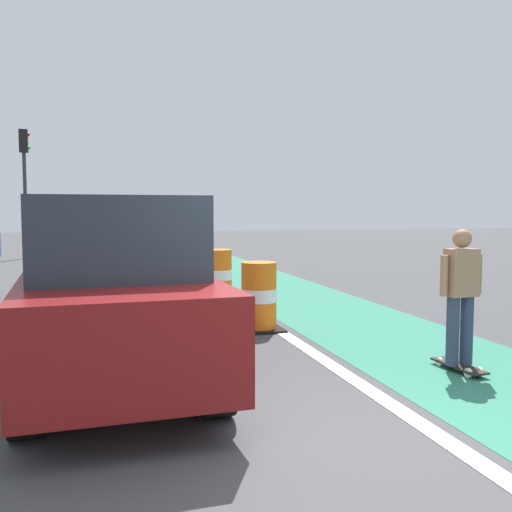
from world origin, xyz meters
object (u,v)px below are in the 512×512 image
at_px(parked_suv_nearest, 112,289).
at_px(traffic_barrel_mid, 218,276).
at_px(traffic_barrel_back, 197,260).
at_px(skateboarder_on_lane, 461,295).
at_px(traffic_barrel_front, 259,297).
at_px(traffic_light_corner, 25,170).
at_px(traffic_barrel_far, 174,250).

relative_size(parked_suv_nearest, traffic_barrel_mid, 4.30).
bearing_deg(traffic_barrel_back, skateboarder_on_lane, -81.98).
height_order(traffic_barrel_front, traffic_light_corner, traffic_light_corner).
bearing_deg(traffic_barrel_far, skateboarder_on_lane, -83.75).
height_order(parked_suv_nearest, traffic_barrel_back, parked_suv_nearest).
xyz_separation_m(parked_suv_nearest, traffic_barrel_front, (2.32, 2.23, -0.50)).
height_order(parked_suv_nearest, traffic_light_corner, traffic_light_corner).
bearing_deg(traffic_barrel_front, parked_suv_nearest, -136.06).
xyz_separation_m(traffic_barrel_far, traffic_light_corner, (-5.29, 4.61, 2.97)).
bearing_deg(traffic_barrel_far, traffic_barrel_back, -88.24).
distance_m(skateboarder_on_lane, traffic_light_corner, 20.23).
bearing_deg(traffic_barrel_back, traffic_barrel_mid, -93.28).
height_order(traffic_barrel_mid, traffic_barrel_back, same).
relative_size(traffic_barrel_far, traffic_light_corner, 0.21).
bearing_deg(skateboarder_on_lane, parked_suv_nearest, 170.28).
bearing_deg(traffic_barrel_mid, skateboarder_on_lane, -74.40).
bearing_deg(skateboarder_on_lane, traffic_light_corner, 109.98).
xyz_separation_m(traffic_barrel_mid, traffic_barrel_far, (0.11, 8.25, 0.00)).
height_order(skateboarder_on_lane, traffic_light_corner, traffic_light_corner).
distance_m(traffic_barrel_back, traffic_light_corner, 10.65).
distance_m(parked_suv_nearest, traffic_light_corner, 18.57).
relative_size(traffic_barrel_back, traffic_barrel_far, 1.00).
xyz_separation_m(skateboarder_on_lane, traffic_barrel_front, (-1.65, 2.91, -0.38)).
relative_size(traffic_barrel_mid, traffic_barrel_far, 1.00).
relative_size(traffic_barrel_mid, traffic_light_corner, 0.21).
distance_m(parked_suv_nearest, traffic_barrel_front, 3.25).
distance_m(traffic_barrel_front, traffic_light_corner, 17.03).
xyz_separation_m(skateboarder_on_lane, traffic_barrel_mid, (-1.67, 5.99, -0.38)).
xyz_separation_m(traffic_barrel_back, traffic_barrel_far, (-0.13, 4.07, 0.00)).
height_order(parked_suv_nearest, traffic_barrel_front, parked_suv_nearest).
xyz_separation_m(traffic_barrel_front, traffic_barrel_back, (0.22, 7.27, 0.00)).
xyz_separation_m(parked_suv_nearest, traffic_barrel_mid, (2.29, 5.31, -0.50)).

